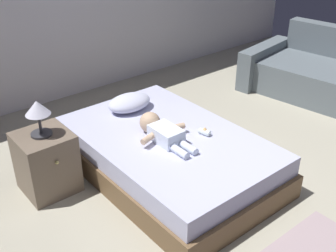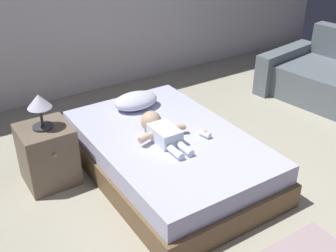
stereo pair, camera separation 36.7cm
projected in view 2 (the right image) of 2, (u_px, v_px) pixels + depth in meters
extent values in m
plane|color=#A9A38E|center=(244.00, 211.00, 3.45)|extent=(8.00, 8.00, 0.00)
cube|color=brown|center=(168.00, 163.00, 3.87)|extent=(1.30, 2.01, 0.22)
cube|color=silver|center=(168.00, 144.00, 3.77)|extent=(1.25, 1.93, 0.18)
ellipsoid|color=silver|center=(136.00, 101.00, 4.18)|extent=(0.46, 0.31, 0.16)
cube|color=white|center=(165.00, 135.00, 3.61)|extent=(0.20, 0.30, 0.14)
sphere|color=tan|center=(151.00, 121.00, 3.77)|extent=(0.19, 0.19, 0.19)
cylinder|color=tan|center=(146.00, 137.00, 3.57)|extent=(0.15, 0.09, 0.06)
cylinder|color=tan|center=(177.00, 127.00, 3.72)|extent=(0.15, 0.09, 0.06)
cylinder|color=white|center=(175.00, 152.00, 3.43)|extent=(0.06, 0.19, 0.06)
cylinder|color=white|center=(185.00, 149.00, 3.48)|extent=(0.06, 0.19, 0.06)
cube|color=#3393E0|center=(177.00, 130.00, 3.81)|extent=(0.04, 0.12, 0.01)
cube|color=white|center=(172.00, 126.00, 3.84)|extent=(0.02, 0.03, 0.01)
cube|color=slate|center=(284.00, 68.00, 5.58)|extent=(1.05, 0.35, 0.53)
cube|color=#6E5E4D|center=(48.00, 155.00, 3.69)|extent=(0.44, 0.44, 0.55)
sphere|color=tan|center=(55.00, 155.00, 3.46)|extent=(0.03, 0.03, 0.03)
cylinder|color=#333338|center=(43.00, 127.00, 3.55)|extent=(0.18, 0.18, 0.02)
cylinder|color=#333338|center=(41.00, 117.00, 3.50)|extent=(0.02, 0.02, 0.17)
cone|color=silver|center=(39.00, 101.00, 3.43)|extent=(0.20, 0.20, 0.12)
cylinder|color=white|center=(205.00, 134.00, 3.70)|extent=(0.08, 0.12, 0.05)
cone|color=#F3B569|center=(205.00, 130.00, 3.68)|extent=(0.04, 0.04, 0.02)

